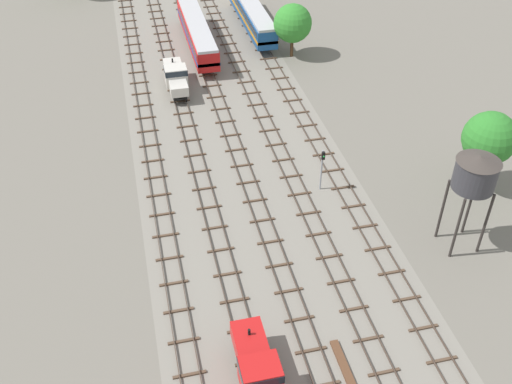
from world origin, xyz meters
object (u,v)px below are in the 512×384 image
Objects in this scene: shunter_loco_left_near at (176,76)px; diesel_railcar_centre_left_mid at (197,31)px; signal_post_nearest at (322,165)px; diesel_railcar_centre_right_midfar at (252,13)px; water_tower at (476,174)px; shunter_loco_left_nearest at (259,373)px.

diesel_railcar_centre_left_mid is at bearing 68.79° from shunter_loco_left_near.
diesel_railcar_centre_right_midfar is at bearing 86.78° from signal_post_nearest.
water_tower is (16.04, -45.50, 5.13)m from diesel_railcar_centre_left_mid.
shunter_loco_left_nearest is 0.90× the size of water_tower.
water_tower is at bearing -82.01° from diesel_railcar_centre_right_midfar.
shunter_loco_left_near is 12.43m from diesel_railcar_centre_left_mid.
signal_post_nearest is at bearing 61.42° from shunter_loco_left_nearest.
shunter_loco_left_nearest is at bearing -94.60° from diesel_railcar_centre_left_mid.
diesel_railcar_centre_left_mid is at bearing 109.41° from water_tower.
diesel_railcar_centre_left_mid is at bearing -152.18° from diesel_railcar_centre_right_midfar.
signal_post_nearest is (-2.25, -39.96, 0.38)m from diesel_railcar_centre_right_midfar.
signal_post_nearest reaches higher than shunter_loco_left_near.
water_tower is at bearing -47.88° from signal_post_nearest.
shunter_loco_left_nearest is 0.41× the size of diesel_railcar_centre_right_midfar.
shunter_loco_left_near is 40.06m from water_tower.
shunter_loco_left_nearest is 62.07m from diesel_railcar_centre_right_midfar.
diesel_railcar_centre_right_midfar is 40.03m from signal_post_nearest.
shunter_loco_left_nearest is 1.00× the size of shunter_loco_left_near.
diesel_railcar_centre_left_mid is 1.00× the size of diesel_railcar_centre_right_midfar.
diesel_railcar_centre_left_mid is 48.52m from water_tower.
diesel_railcar_centre_right_midfar reaches higher than shunter_loco_left_near.
diesel_railcar_centre_left_mid reaches higher than shunter_loco_left_near.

